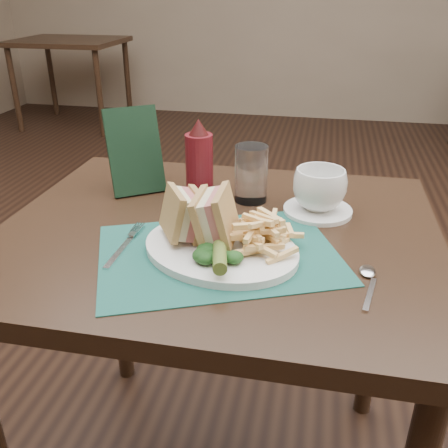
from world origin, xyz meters
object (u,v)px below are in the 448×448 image
table_main (219,367)px  plate (221,249)px  table_bg_left (73,83)px  check_presenter (135,151)px  ketchup_bottle (199,159)px  sandwich_half_b (204,216)px  sandwich_half_a (172,215)px  placemat (219,254)px  saucer (318,210)px  drinking_glass (251,174)px  coffee_cup (319,189)px

table_main → plate: size_ratio=3.00×
table_bg_left → check_presenter: 3.66m
table_bg_left → ketchup_bottle: ketchup_bottle is taller
sandwich_half_b → sandwich_half_a: bearing=178.8°
table_bg_left → check_presenter: size_ratio=4.41×
check_presenter → placemat: bearing=-80.3°
table_main → saucer: saucer is taller
table_main → table_bg_left: size_ratio=1.00×
check_presenter → drinking_glass: bearing=-35.1°
sandwich_half_a → ketchup_bottle: 0.25m
table_bg_left → coffee_cup: (2.25, -3.19, 0.43)m
table_main → sandwich_half_b: (-0.00, -0.10, 0.45)m
sandwich_half_a → check_presenter: 0.31m
table_main → placemat: bearing=-76.8°
placemat → table_main: bearing=103.2°
table_bg_left → sandwich_half_a: sandwich_half_a is taller
plate → saucer: bearing=73.0°
table_bg_left → saucer: saucer is taller
placemat → sandwich_half_a: sandwich_half_a is taller
sandwich_half_b → coffee_cup: size_ratio=0.92×
table_main → coffee_cup: coffee_cup is taller
sandwich_half_b → saucer: bearing=45.7°
coffee_cup → saucer: bearing=0.0°
table_main → drinking_glass: (0.04, 0.16, 0.44)m
table_main → ketchup_bottle: size_ratio=4.84×
table_bg_left → coffee_cup: 3.93m
plate → ketchup_bottle: bearing=132.7°
plate → saucer: 0.28m
table_bg_left → coffee_cup: size_ratio=7.84×
drinking_glass → sandwich_half_a: bearing=-113.6°
table_main → sandwich_half_b: size_ratio=8.51×
coffee_cup → ketchup_bottle: size_ratio=0.62×
table_main → sandwich_half_a: bearing=-124.6°
saucer → check_presenter: check_presenter is taller
sandwich_half_b → ketchup_bottle: ketchup_bottle is taller
coffee_cup → drinking_glass: 0.16m
sandwich_half_a → ketchup_bottle: size_ratio=0.52×
sandwich_half_b → saucer: (0.20, 0.21, -0.07)m
placemat → check_presenter: 0.39m
saucer → coffee_cup: 0.05m
saucer → coffee_cup: (0.00, 0.00, 0.05)m
table_bg_left → sandwich_half_b: 3.99m
table_bg_left → coffee_cup: bearing=-54.8°
saucer → ketchup_bottle: 0.29m
table_main → plate: plate is taller
coffee_cup → check_presenter: 0.44m
saucer → coffee_cup: coffee_cup is taller
saucer → drinking_glass: bearing=165.9°
placemat → sandwich_half_b: size_ratio=4.14×
table_bg_left → ketchup_bottle: 3.75m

